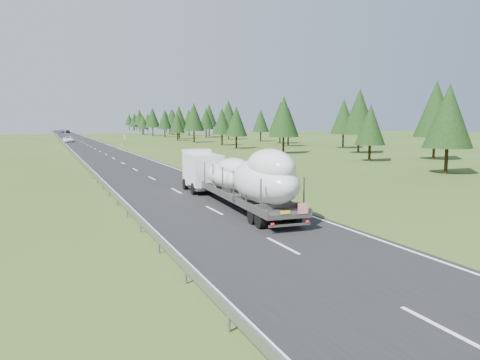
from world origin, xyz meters
name	(u,v)px	position (x,y,z in m)	size (l,w,h in m)	color
ground	(214,211)	(0.00, 0.00, 0.00)	(400.00, 400.00, 0.00)	#304617
road_surface	(84,143)	(0.00, 100.00, 0.01)	(10.00, 400.00, 0.02)	black
guardrail	(62,141)	(-5.30, 99.94, 0.60)	(0.10, 400.00, 0.76)	slate
marker_posts	(90,135)	(6.50, 155.00, 0.54)	(0.13, 350.08, 1.00)	silver
highway_sign	(125,138)	(7.20, 80.00, 1.81)	(0.08, 0.90, 2.60)	slate
tree_line_right	(205,118)	(39.73, 120.13, 6.73)	(26.96, 331.96, 12.48)	black
boat_truck	(239,176)	(1.83, 0.38, 2.03)	(3.21, 17.45, 4.02)	silver
distant_van	(68,139)	(-3.41, 107.54, 0.75)	(2.50, 5.42, 1.51)	white
distant_car_dark	(68,131)	(1.51, 216.10, 0.80)	(1.89, 4.69, 1.60)	black
distant_car_blue	(62,131)	(-0.86, 230.57, 0.79)	(1.67, 4.80, 1.58)	#182A44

